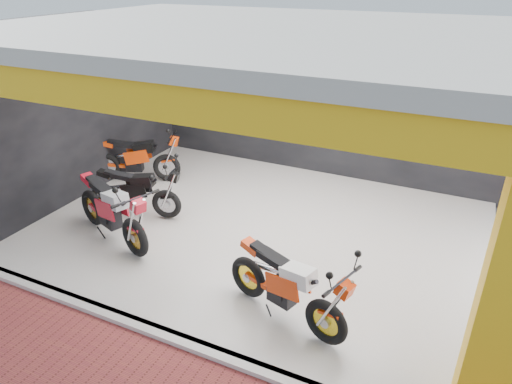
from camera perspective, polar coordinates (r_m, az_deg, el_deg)
ground at (r=7.18m, az=-6.37°, el=-12.60°), size 80.00×80.00×0.00m
showroom_floor at (r=8.59m, az=0.50°, el=-4.83°), size 8.00×6.00×0.10m
showroom_ceiling at (r=7.42m, az=0.62°, el=19.39°), size 8.40×6.40×0.20m
back_wall at (r=10.62m, az=7.70°, el=11.06°), size 8.20×0.20×3.50m
left_wall at (r=10.18m, az=-21.17°, el=8.88°), size 0.20×6.20×3.50m
corner_column at (r=4.84m, az=28.97°, el=-11.89°), size 0.50×0.50×3.50m
header_beam_front at (r=4.95m, az=-14.37°, el=11.64°), size 8.40×0.30×0.40m
floor_kerb at (r=6.52m, az=-11.22°, el=-17.19°), size 8.00×0.20×0.10m
paver_front at (r=6.14m, az=-15.70°, el=-21.69°), size 9.00×1.40×0.03m
moto_hero at (r=5.89m, az=8.95°, el=-13.51°), size 2.26×1.40×1.29m
moto_row_a at (r=7.69m, az=-15.15°, el=-3.40°), size 2.43×1.57×1.39m
moto_row_b at (r=8.77m, az=-11.26°, el=0.17°), size 2.09×1.16×1.21m
moto_row_d at (r=10.40m, az=-11.23°, el=4.59°), size 2.23×1.54×1.28m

